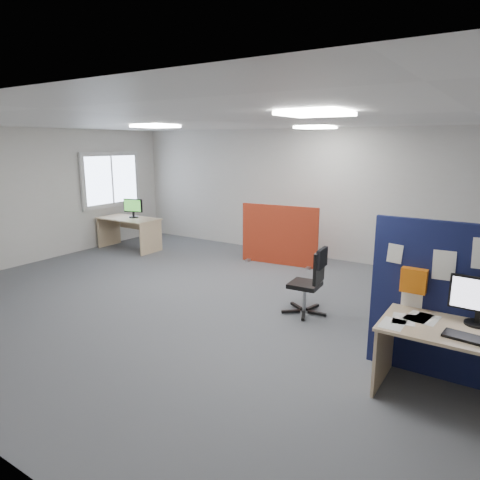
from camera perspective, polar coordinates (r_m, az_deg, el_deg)
The scene contains 14 objects.
floor at distance 6.58m, azimuth -3.71°, elevation -8.58°, with size 9.00×9.00×0.00m, color #56595E.
ceiling at distance 6.14m, azimuth -4.09°, elevation 15.60°, with size 9.00×7.00×0.02m, color white.
wall_back at distance 9.23m, azimuth 9.29°, elevation 6.13°, with size 9.00×0.02×2.70m, color silver.
wall_left at distance 9.59m, azimuth -26.07°, elevation 5.24°, with size 0.02×7.00×2.70m, color silver.
window at distance 10.69m, azimuth -16.78°, elevation 7.72°, with size 0.06×1.70×1.30m.
ceiling_lights at distance 6.50m, azimuth 2.02°, elevation 15.20°, with size 4.10×4.10×0.04m.
navy_divider at distance 4.79m, azimuth 28.67°, elevation -7.93°, with size 2.01×0.30×1.66m.
monitor_main at distance 4.58m, azimuth 29.34°, elevation -6.89°, with size 0.53×0.22×0.46m.
keyboard at distance 4.29m, azimuth 28.45°, elevation -11.52°, with size 0.45×0.18×0.03m, color black.
red_divider at distance 8.57m, azimuth 5.25°, elevation 0.57°, with size 1.60×0.30×1.20m.
second_desk at distance 10.13m, azimuth -14.45°, elevation 1.86°, with size 1.44×0.72×0.73m.
monitor_second at distance 10.08m, azimuth -14.06°, elevation 4.25°, with size 0.46×0.21×0.43m.
office_chair at distance 6.11m, azimuth 9.56°, elevation -4.98°, with size 0.63×0.64×0.97m.
desk_papers at distance 4.49m, azimuth 25.74°, elevation -10.32°, with size 1.39×0.85×0.00m.
Camera 1 is at (3.68, -4.90, 2.40)m, focal length 32.00 mm.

